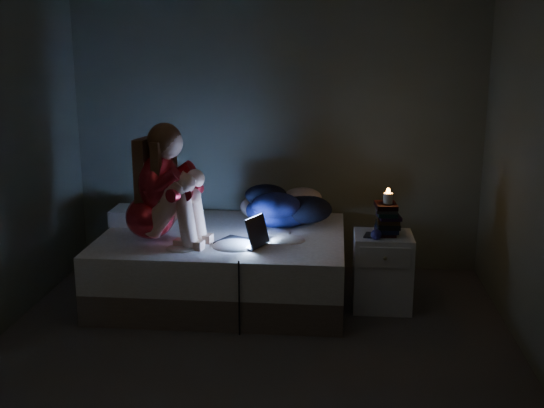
# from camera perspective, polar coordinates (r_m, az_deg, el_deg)

# --- Properties ---
(floor) EXTENTS (3.60, 3.80, 0.02)m
(floor) POSITION_cam_1_polar(r_m,az_deg,el_deg) (4.52, -1.88, -13.12)
(floor) COLOR #423F3C
(floor) RESTS_ON ground
(wall_back) EXTENTS (3.60, 0.02, 2.60)m
(wall_back) POSITION_cam_1_polar(r_m,az_deg,el_deg) (5.97, 0.35, 6.79)
(wall_back) COLOR #606758
(wall_back) RESTS_ON ground
(wall_front) EXTENTS (3.60, 0.02, 2.60)m
(wall_front) POSITION_cam_1_polar(r_m,az_deg,el_deg) (2.27, -8.27, -5.44)
(wall_front) COLOR #606758
(wall_front) RESTS_ON ground
(bed) EXTENTS (1.91, 1.43, 0.53)m
(bed) POSITION_cam_1_polar(r_m,az_deg,el_deg) (5.46, -4.08, -5.13)
(bed) COLOR #BAB5A7
(bed) RESTS_ON ground
(pillow) EXTENTS (0.45, 0.32, 0.13)m
(pillow) POSITION_cam_1_polar(r_m,az_deg,el_deg) (5.75, -11.12, -0.98)
(pillow) COLOR white
(pillow) RESTS_ON bed
(woman) EXTENTS (0.63, 0.48, 0.92)m
(woman) POSITION_cam_1_polar(r_m,az_deg,el_deg) (5.13, -10.38, 1.80)
(woman) COLOR maroon
(woman) RESTS_ON bed
(laptop) EXTENTS (0.42, 0.37, 0.25)m
(laptop) POSITION_cam_1_polar(r_m,az_deg,el_deg) (5.06, -2.69, -2.08)
(laptop) COLOR black
(laptop) RESTS_ON bed
(clothes_pile) EXTENTS (0.71, 0.65, 0.35)m
(clothes_pile) POSITION_cam_1_polar(r_m,az_deg,el_deg) (5.58, 0.60, 0.01)
(clothes_pile) COLOR navy
(clothes_pile) RESTS_ON bed
(nightstand) EXTENTS (0.44, 0.39, 0.59)m
(nightstand) POSITION_cam_1_polar(r_m,az_deg,el_deg) (5.28, 9.31, -5.62)
(nightstand) COLOR silver
(nightstand) RESTS_ON ground
(book_stack) EXTENTS (0.19, 0.25, 0.24)m
(book_stack) POSITION_cam_1_polar(r_m,az_deg,el_deg) (5.17, 9.71, -1.29)
(book_stack) COLOR black
(book_stack) RESTS_ON nightstand
(candle) EXTENTS (0.07, 0.07, 0.08)m
(candle) POSITION_cam_1_polar(r_m,az_deg,el_deg) (5.13, 9.78, 0.41)
(candle) COLOR beige
(candle) RESTS_ON book_stack
(phone) EXTENTS (0.10, 0.15, 0.01)m
(phone) POSITION_cam_1_polar(r_m,az_deg,el_deg) (5.14, 8.25, -2.62)
(phone) COLOR black
(phone) RESTS_ON nightstand
(blue_orb) EXTENTS (0.08, 0.08, 0.08)m
(blue_orb) POSITION_cam_1_polar(r_m,az_deg,el_deg) (5.04, 8.79, -2.57)
(blue_orb) COLOR navy
(blue_orb) RESTS_ON nightstand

